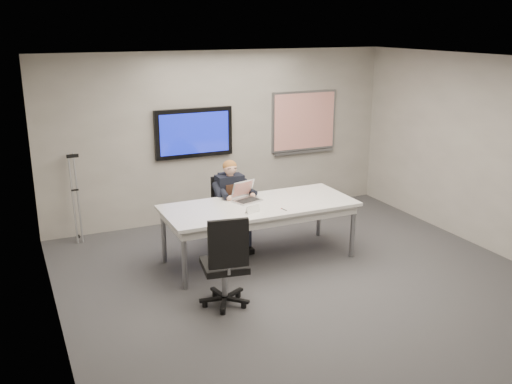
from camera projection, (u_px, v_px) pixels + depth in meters
name	position (u px, v px, depth m)	size (l,w,h in m)	color
floor	(308.00, 284.00, 7.30)	(6.00, 6.00, 0.02)	#38383B
ceiling	(314.00, 61.00, 6.50)	(6.00, 6.00, 0.02)	silver
wall_back	(222.00, 136.00, 9.52)	(6.00, 0.02, 2.80)	gray
wall_front	(508.00, 275.00, 4.28)	(6.00, 0.02, 2.80)	gray
wall_left	(50.00, 212.00, 5.72)	(0.02, 6.00, 2.80)	gray
wall_right	(495.00, 156.00, 8.09)	(0.02, 6.00, 2.80)	gray
conference_table	(259.00, 211.00, 7.87)	(2.67, 1.12, 0.82)	white
tv_display	(194.00, 133.00, 9.25)	(1.30, 0.09, 0.80)	black
whiteboard	(304.00, 122.00, 10.07)	(1.25, 0.08, 1.10)	gray
office_chair_far	(228.00, 222.00, 8.67)	(0.49, 0.49, 1.00)	black
office_chair_near	(225.00, 278.00, 6.64)	(0.63, 0.63, 1.15)	black
seated_person	(234.00, 213.00, 8.40)	(0.40, 0.69, 1.29)	#1D2131
crutch	(75.00, 196.00, 8.57)	(0.19, 0.33, 1.42)	#AAADB2
laptop	(245.00, 196.00, 8.01)	(0.43, 0.44, 0.26)	silver
name_tent	(253.00, 209.00, 7.50)	(0.22, 0.06, 0.09)	white
pen	(284.00, 209.00, 7.61)	(0.01, 0.01, 0.12)	black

